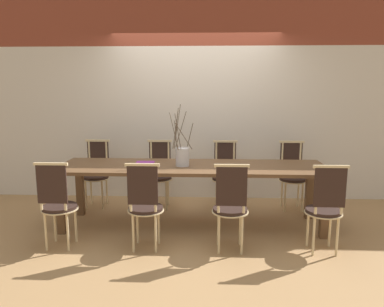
# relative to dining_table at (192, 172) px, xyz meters

# --- Properties ---
(ground_plane) EXTENTS (16.00, 16.00, 0.00)m
(ground_plane) POSITION_rel_dining_table_xyz_m (0.00, 0.00, -0.68)
(ground_plane) COLOR #A87F51
(wall_rear) EXTENTS (12.00, 0.06, 3.20)m
(wall_rear) POSITION_rel_dining_table_xyz_m (0.00, 1.25, 0.92)
(wall_rear) COLOR beige
(wall_rear) RESTS_ON ground_plane
(dining_table) EXTENTS (3.27, 0.88, 0.77)m
(dining_table) POSITION_rel_dining_table_xyz_m (0.00, 0.00, 0.00)
(dining_table) COLOR brown
(dining_table) RESTS_ON ground_plane
(chair_near_leftend) EXTENTS (0.39, 0.39, 0.96)m
(chair_near_leftend) POSITION_rel_dining_table_xyz_m (-1.40, -0.74, -0.17)
(chair_near_leftend) COLOR black
(chair_near_leftend) RESTS_ON ground_plane
(chair_near_left) EXTENTS (0.39, 0.39, 0.96)m
(chair_near_left) POSITION_rel_dining_table_xyz_m (-0.46, -0.74, -0.17)
(chair_near_left) COLOR black
(chair_near_left) RESTS_ON ground_plane
(chair_near_center) EXTENTS (0.39, 0.39, 0.96)m
(chair_near_center) POSITION_rel_dining_table_xyz_m (0.43, -0.74, -0.17)
(chair_near_center) COLOR black
(chair_near_center) RESTS_ON ground_plane
(chair_near_right) EXTENTS (0.39, 0.39, 0.96)m
(chair_near_right) POSITION_rel_dining_table_xyz_m (1.40, -0.74, -0.17)
(chair_near_right) COLOR black
(chair_near_right) RESTS_ON ground_plane
(chair_far_leftend) EXTENTS (0.39, 0.39, 0.96)m
(chair_far_leftend) POSITION_rel_dining_table_xyz_m (-1.42, 0.74, -0.17)
(chair_far_leftend) COLOR black
(chair_far_leftend) RESTS_ON ground_plane
(chair_far_left) EXTENTS (0.39, 0.39, 0.96)m
(chair_far_left) POSITION_rel_dining_table_xyz_m (-0.51, 0.74, -0.17)
(chair_far_left) COLOR black
(chair_far_left) RESTS_ON ground_plane
(chair_far_center) EXTENTS (0.39, 0.39, 0.96)m
(chair_far_center) POSITION_rel_dining_table_xyz_m (0.44, 0.74, -0.17)
(chair_far_center) COLOR black
(chair_far_center) RESTS_ON ground_plane
(chair_far_right) EXTENTS (0.39, 0.39, 0.96)m
(chair_far_right) POSITION_rel_dining_table_xyz_m (1.39, 0.74, -0.17)
(chair_far_right) COLOR black
(chair_far_right) RESTS_ON ground_plane
(vase_centerpiece) EXTENTS (0.30, 0.30, 0.74)m
(vase_centerpiece) POSITION_rel_dining_table_xyz_m (-0.12, -0.03, 0.21)
(vase_centerpiece) COLOR silver
(vase_centerpiece) RESTS_ON dining_table
(book_stack) EXTENTS (0.23, 0.17, 0.01)m
(book_stack) POSITION_rel_dining_table_xyz_m (-0.60, 0.13, 0.09)
(book_stack) COLOR #842D8C
(book_stack) RESTS_ON dining_table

